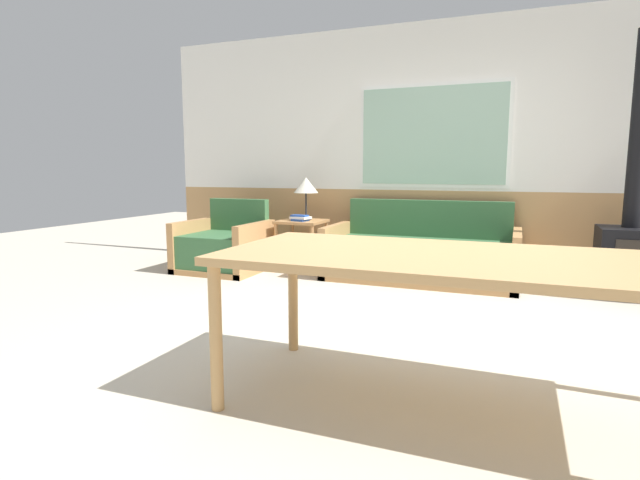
{
  "coord_description": "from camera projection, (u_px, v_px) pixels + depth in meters",
  "views": [
    {
      "loc": [
        0.57,
        -2.99,
        1.13
      ],
      "look_at": [
        -1.02,
        1.0,
        0.52
      ],
      "focal_mm": 28.0,
      "sensor_mm": 36.0,
      "label": 1
    }
  ],
  "objects": [
    {
      "name": "side_table",
      "position": [
        302.0,
        229.0,
        5.65
      ],
      "size": [
        0.5,
        0.5,
        0.56
      ],
      "color": "#B27F4C",
      "rests_on": "ground_plane"
    },
    {
      "name": "dining_table",
      "position": [
        458.0,
        268.0,
        2.28
      ],
      "size": [
        2.18,
        0.97,
        0.74
      ],
      "color": "tan",
      "rests_on": "ground_plane"
    },
    {
      "name": "table_lamp",
      "position": [
        306.0,
        186.0,
        5.66
      ],
      "size": [
        0.28,
        0.28,
        0.48
      ],
      "color": "#262628",
      "rests_on": "side_table"
    },
    {
      "name": "wood_stove",
      "position": [
        632.0,
        231.0,
        4.38
      ],
      "size": [
        0.52,
        0.51,
        2.31
      ],
      "color": "black",
      "rests_on": "ground_plane"
    },
    {
      "name": "couch",
      "position": [
        421.0,
        256.0,
        5.14
      ],
      "size": [
        1.91,
        0.9,
        0.8
      ],
      "color": "#B27F4C",
      "rests_on": "ground_plane"
    },
    {
      "name": "wall_back",
      "position": [
        463.0,
        148.0,
        5.35
      ],
      "size": [
        7.2,
        0.09,
        2.7
      ],
      "color": "tan",
      "rests_on": "ground_plane"
    },
    {
      "name": "book_stack",
      "position": [
        300.0,
        218.0,
        5.55
      ],
      "size": [
        0.23,
        0.2,
        0.07
      ],
      "color": "#234799",
      "rests_on": "side_table"
    },
    {
      "name": "armchair",
      "position": [
        224.0,
        249.0,
        5.59
      ],
      "size": [
        0.89,
        0.82,
        0.79
      ],
      "rotation": [
        0.0,
        0.0,
        0.19
      ],
      "color": "#B27F4C",
      "rests_on": "ground_plane"
    },
    {
      "name": "ground_plane",
      "position": [
        412.0,
        351.0,
        3.12
      ],
      "size": [
        16.0,
        16.0,
        0.0
      ],
      "primitive_type": "plane",
      "color": "beige"
    }
  ]
}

